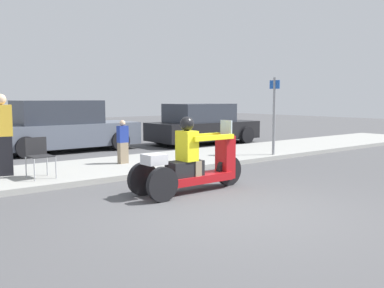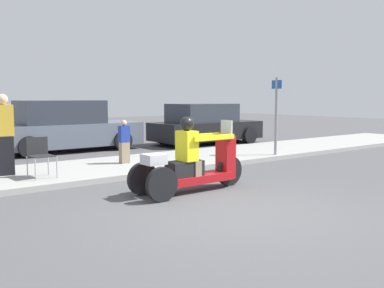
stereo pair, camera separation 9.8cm
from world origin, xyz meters
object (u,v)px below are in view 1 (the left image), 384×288
Objects in this scene: spectator_far_back at (2,136)px; parked_car_lot_far at (202,125)px; motorcycle_trike at (192,165)px; street_sign at (274,113)px; parked_car_lot_left at (63,128)px; folding_chair_set_back at (38,153)px; spectator_with_child at (123,143)px.

spectator_far_back reaches higher than parked_car_lot_far.
motorcycle_trike is 1.10× the size of street_sign.
parked_car_lot_far is at bearing -11.35° from parked_car_lot_left.
spectator_far_back reaches higher than folding_chair_set_back.
spectator_with_child is 2.80m from spectator_far_back.
spectator_far_back reaches higher than motorcycle_trike.
motorcycle_trike reaches higher than folding_chair_set_back.
folding_chair_set_back is 5.33m from parked_car_lot_left.
spectator_far_back is 0.92m from folding_chair_set_back.
motorcycle_trike is 3.19m from spectator_with_child.
motorcycle_trike is at bearing -156.59° from street_sign.
spectator_with_child is 0.49× the size of street_sign.
street_sign is at bearing 23.41° from motorcycle_trike.
spectator_with_child is at bearing 163.99° from street_sign.
spectator_far_back is 0.40× the size of parked_car_lot_far.
motorcycle_trike is 2.24× the size of spectator_with_child.
motorcycle_trike is 3.23m from folding_chair_set_back.
parked_car_lot_left is 2.13× the size of street_sign.
spectator_with_child is 6.04m from parked_car_lot_far.
spectator_with_child is at bearing 84.34° from motorcycle_trike.
parked_car_lot_far is (5.48, 6.31, 0.22)m from motorcycle_trike.
motorcycle_trike is 8.36m from parked_car_lot_far.
parked_car_lot_far reaches higher than motorcycle_trike.
motorcycle_trike reaches higher than spectator_with_child.
spectator_far_back is 0.78× the size of street_sign.
parked_car_lot_left is at bearing 127.45° from street_sign.
spectator_with_child is at bearing 14.97° from folding_chair_set_back.
folding_chair_set_back is at bearing -54.47° from spectator_far_back.
motorcycle_trike is 0.56× the size of parked_car_lot_far.
spectator_far_back is (-2.47, 3.26, 0.44)m from motorcycle_trike.
folding_chair_set_back is (-2.28, -0.61, -0.02)m from spectator_with_child.
motorcycle_trike is 0.51× the size of parked_car_lot_left.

